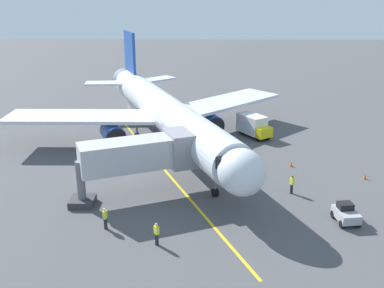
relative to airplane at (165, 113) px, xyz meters
name	(u,v)px	position (x,y,z in m)	size (l,w,h in m)	color
ground_plane	(155,147)	(1.23, 0.36, -4.00)	(220.00, 220.00, 0.00)	#4C4C4F
apron_lead_in_line	(162,167)	(-0.11, 6.26, -4.00)	(0.24, 40.00, 0.01)	yellow
airplane	(165,113)	(0.00, 0.00, 0.00)	(32.23, 38.53, 11.50)	silver
jet_bridge	(146,154)	(0.69, 12.47, -0.24)	(11.23, 6.63, 5.40)	#B7B7BC
ground_crew_marshaller	(157,234)	(-0.86, 20.66, -3.12)	(0.44, 0.47, 1.71)	#23232D
ground_crew_wing_walker	(105,218)	(3.19, 18.50, -3.12)	(0.31, 0.43, 1.71)	#23232D
ground_crew_loader	(292,184)	(-11.98, 12.14, -3.12)	(0.39, 0.47, 1.71)	#23232D
box_truck_near_nose	(141,109)	(4.13, -11.36, -2.62)	(4.34, 4.84, 2.62)	black
box_truck_portside	(254,126)	(-10.44, -3.73, -2.62)	(4.16, 4.91, 2.62)	yellow
tug_starboard_side	(346,214)	(-15.18, 17.15, -3.30)	(1.83, 2.48, 1.50)	#9E9EA3
safety_cone_nose_left	(291,164)	(-13.16, 5.81, -3.73)	(0.32, 0.32, 0.55)	#F2590F
safety_cone_nose_right	(365,176)	(-19.55, 8.91, -3.73)	(0.32, 0.32, 0.55)	#F2590F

